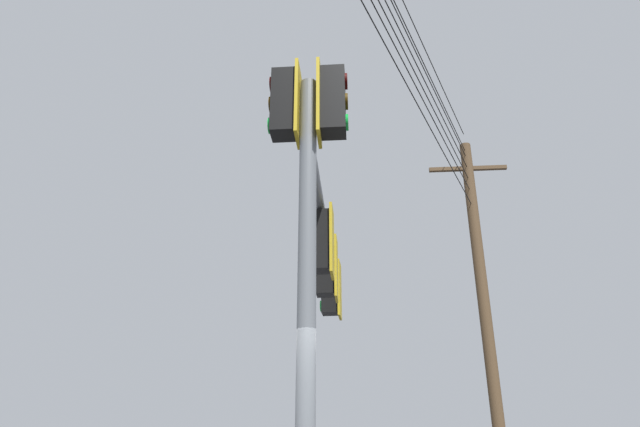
% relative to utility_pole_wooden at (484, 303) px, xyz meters
% --- Properties ---
extents(signal_mast_assembly, '(5.13, 3.72, 5.79)m').
position_rel_utility_pole_wooden_xyz_m(signal_mast_assembly, '(-5.01, 8.23, -1.28)').
color(signal_mast_assembly, slate).
rests_on(signal_mast_assembly, ground).
extents(utility_pole_wooden, '(1.44, 2.05, 10.61)m').
position_rel_utility_pole_wooden_xyz_m(utility_pole_wooden, '(0.00, 0.00, 0.00)').
color(utility_pole_wooden, '#4C3823').
rests_on(utility_pole_wooden, ground).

